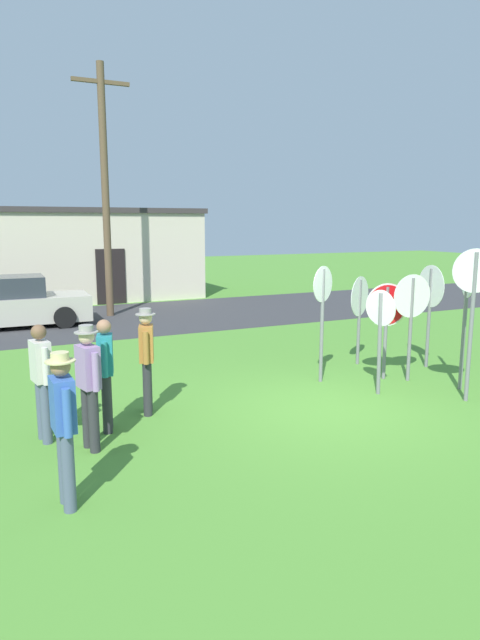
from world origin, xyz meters
The scene contains 18 objects.
ground_plane centered at (0.00, 0.00, 0.00)m, with size 80.00×80.00×0.00m, color #518E33.
street_asphalt centered at (0.00, 10.11, 0.00)m, with size 60.00×6.40×0.01m, color #38383A.
building_background centered at (-0.55, 15.95, 1.82)m, with size 7.93×4.97×3.64m.
utility_pole centered at (-1.18, 10.89, 4.18)m, with size 1.80×0.24×8.01m.
parked_car_on_street centered at (-4.24, 10.18, 0.69)m, with size 4.32×2.06×1.51m.
stop_sign_leaning_left centered at (0.89, 1.39, 1.53)m, with size 0.63×0.32×2.26m.
stop_sign_nearest centered at (2.54, -0.69, 1.81)m, with size 0.63×0.41×2.65m.
stop_sign_center_cluster centered at (1.39, 0.27, 1.28)m, with size 0.13×0.64×1.91m.
stop_sign_far_back centered at (2.14, 1.01, 1.30)m, with size 0.80×0.29×1.91m.
stop_sign_leaning_right centered at (2.39, 2.18, 1.31)m, with size 0.77×0.42×1.94m.
stop_sign_low_front centered at (2.49, 0.71, 1.44)m, with size 0.84×0.09×2.10m.
stop_sign_tallest centered at (2.98, -0.15, 1.78)m, with size 0.46×0.72×2.57m.
stop_sign_rear_right centered at (3.58, 1.34, 1.51)m, with size 0.16×0.88×2.20m.
person_in_dark_shirt centered at (-4.31, 0.56, 0.95)m, with size 0.28×0.56×1.69m.
person_on_left centered at (-3.42, 0.58, 0.95)m, with size 0.30×0.56×1.69m.
person_with_sunhat centered at (-2.67, 1.05, 0.98)m, with size 0.32×0.55×1.74m.
person_in_teal centered at (-4.29, -1.48, 0.98)m, with size 0.31×0.57×1.74m.
person_holding_notes centered at (-3.77, -0.02, 0.98)m, with size 0.32×0.56×1.74m.
Camera 1 is at (-4.95, -7.30, 3.07)m, focal length 30.68 mm.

